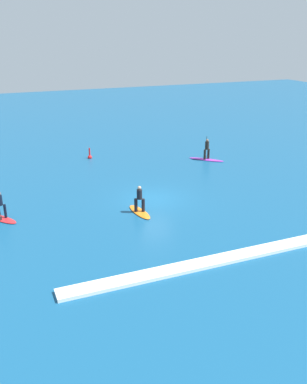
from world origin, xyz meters
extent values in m
plane|color=navy|center=(0.00, 0.00, 0.00)|extent=(120.00, 120.00, 0.00)
ellipsoid|color=red|center=(-9.91, 0.35, 0.05)|extent=(1.95, 2.40, 0.09)
cylinder|color=black|center=(-9.68, 0.37, 0.52)|extent=(0.22, 0.22, 0.86)
cylinder|color=black|center=(-9.91, 0.35, 1.27)|extent=(0.42, 0.42, 0.64)
cube|color=black|center=(-10.03, 0.09, 0.15)|extent=(0.20, 0.16, 0.32)
ellipsoid|color=purple|center=(8.01, 6.95, 0.04)|extent=(2.73, 2.73, 0.09)
cylinder|color=black|center=(8.23, 7.00, 0.54)|extent=(0.30, 0.30, 0.90)
cylinder|color=black|center=(7.80, 6.89, 0.54)|extent=(0.30, 0.30, 0.90)
cylinder|color=black|center=(8.01, 6.95, 1.33)|extent=(0.49, 0.49, 0.70)
sphere|color=brown|center=(8.01, 6.95, 1.80)|extent=(0.33, 0.33, 0.24)
cylinder|color=black|center=(8.10, 7.25, 1.08)|extent=(0.17, 0.17, 1.98)
cube|color=black|center=(8.10, 7.25, 0.15)|extent=(0.18, 0.18, 0.32)
ellipsoid|color=orange|center=(-1.73, -1.87, 0.05)|extent=(0.98, 2.61, 0.10)
cylinder|color=black|center=(-1.94, -1.78, 0.52)|extent=(0.23, 0.23, 0.85)
cylinder|color=black|center=(-1.52, -1.97, 0.52)|extent=(0.23, 0.23, 0.85)
cylinder|color=black|center=(-1.73, -1.87, 1.26)|extent=(0.37, 0.37, 0.63)
sphere|color=tan|center=(-1.73, -1.87, 1.69)|extent=(0.25, 0.25, 0.23)
sphere|color=red|center=(-1.55, 11.46, 0.10)|extent=(0.38, 0.38, 0.38)
cylinder|color=red|center=(-1.55, 11.46, 0.48)|extent=(0.13, 0.13, 0.96)
cube|color=white|center=(0.00, -9.16, 0.09)|extent=(16.70, 0.90, 0.18)
camera|label=1|loc=(-10.37, -25.16, 10.80)|focal=39.72mm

